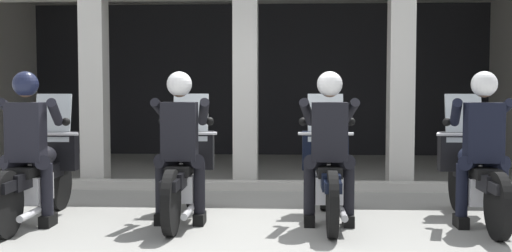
# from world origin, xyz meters

# --- Properties ---
(ground_plane) EXTENTS (80.00, 80.00, 0.00)m
(ground_plane) POSITION_xyz_m (0.00, 3.00, 0.00)
(ground_plane) COLOR gray
(station_building) EXTENTS (10.00, 4.71, 3.28)m
(station_building) POSITION_xyz_m (-0.27, 4.82, 2.08)
(station_building) COLOR black
(station_building) RESTS_ON ground
(kerb_strip) EXTENTS (9.50, 0.24, 0.12)m
(kerb_strip) POSITION_xyz_m (-0.27, 1.96, 0.06)
(kerb_strip) COLOR #B7B5AD
(kerb_strip) RESTS_ON ground
(motorcycle_far_left) EXTENTS (0.62, 2.04, 1.35)m
(motorcycle_far_left) POSITION_xyz_m (-2.30, -0.16, 0.50)
(motorcycle_far_left) COLOR black
(motorcycle_far_left) RESTS_ON ground
(police_officer_far_left) EXTENTS (0.63, 0.61, 1.58)m
(police_officer_far_left) POSITION_xyz_m (-2.31, -0.45, 0.94)
(police_officer_far_left) COLOR black
(police_officer_far_left) RESTS_ON ground
(motorcycle_center_left) EXTENTS (0.62, 2.04, 1.35)m
(motorcycle_center_left) POSITION_xyz_m (-0.77, 0.02, 0.50)
(motorcycle_center_left) COLOR black
(motorcycle_center_left) RESTS_ON ground
(police_officer_center_left) EXTENTS (0.63, 0.61, 1.58)m
(police_officer_center_left) POSITION_xyz_m (-0.77, -0.27, 0.94)
(police_officer_center_left) COLOR black
(police_officer_center_left) RESTS_ON ground
(motorcycle_center_right) EXTENTS (0.62, 2.04, 1.35)m
(motorcycle_center_right) POSITION_xyz_m (0.77, 0.02, 0.50)
(motorcycle_center_right) COLOR black
(motorcycle_center_right) RESTS_ON ground
(police_officer_center_right) EXTENTS (0.63, 0.61, 1.58)m
(police_officer_center_right) POSITION_xyz_m (0.77, -0.26, 0.94)
(police_officer_center_right) COLOR black
(police_officer_center_right) RESTS_ON ground
(motorcycle_far_right) EXTENTS (0.62, 2.04, 1.35)m
(motorcycle_far_right) POSITION_xyz_m (2.31, 0.00, 0.50)
(motorcycle_far_right) COLOR black
(motorcycle_far_right) RESTS_ON ground
(police_officer_far_right) EXTENTS (0.63, 0.61, 1.58)m
(police_officer_far_right) POSITION_xyz_m (2.31, -0.28, 0.94)
(police_officer_far_right) COLOR black
(police_officer_far_right) RESTS_ON ground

